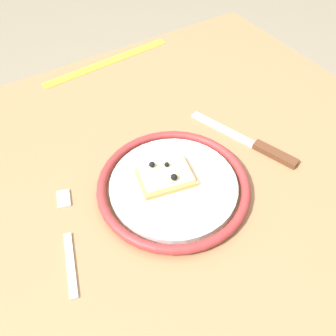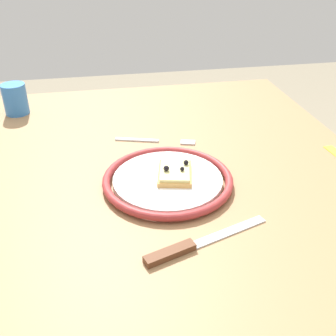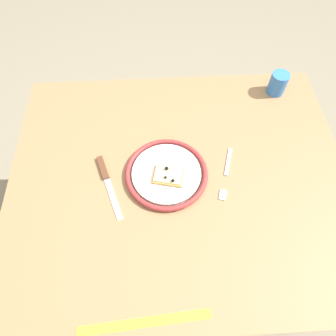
{
  "view_description": "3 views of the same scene",
  "coord_description": "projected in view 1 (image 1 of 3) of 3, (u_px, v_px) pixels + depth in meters",
  "views": [
    {
      "loc": [
        -0.18,
        -0.34,
        1.25
      ],
      "look_at": [
        0.05,
        0.02,
        0.76
      ],
      "focal_mm": 38.91,
      "sensor_mm": 36.0,
      "label": 1
    },
    {
      "loc": [
        0.73,
        -0.14,
        1.19
      ],
      "look_at": [
        0.03,
        -0.0,
        0.76
      ],
      "focal_mm": 42.81,
      "sensor_mm": 36.0,
      "label": 2
    },
    {
      "loc": [
        0.06,
        0.47,
        1.57
      ],
      "look_at": [
        0.04,
        -0.02,
        0.75
      ],
      "focal_mm": 31.28,
      "sensor_mm": 36.0,
      "label": 3
    }
  ],
  "objects": [
    {
      "name": "ground_plane",
      "position": [
        159.0,
        330.0,
        1.19
      ],
      "size": [
        6.0,
        6.0,
        0.0
      ],
      "primitive_type": "plane",
      "color": "gray"
    },
    {
      "name": "dining_table",
      "position": [
        152.0,
        220.0,
        0.69
      ],
      "size": [
        1.12,
        0.93,
        0.73
      ],
      "color": "#936D47",
      "rests_on": "ground_plane"
    },
    {
      "name": "pizza_slice_near",
      "position": [
        166.0,
        176.0,
        0.64
      ],
      "size": [
        0.11,
        0.09,
        0.03
      ],
      "color": "tan",
      "rests_on": "plate"
    },
    {
      "name": "plate",
      "position": [
        174.0,
        186.0,
        0.64
      ],
      "size": [
        0.27,
        0.27,
        0.02
      ],
      "color": "white",
      "rests_on": "dining_table"
    },
    {
      "name": "knife",
      "position": [
        260.0,
        147.0,
        0.71
      ],
      "size": [
        0.1,
        0.23,
        0.01
      ],
      "color": "silver",
      "rests_on": "dining_table"
    },
    {
      "name": "fork",
      "position": [
        68.0,
        238.0,
        0.58
      ],
      "size": [
        0.07,
        0.2,
        0.0
      ],
      "color": "silver",
      "rests_on": "dining_table"
    },
    {
      "name": "measuring_tape",
      "position": [
        107.0,
        62.0,
        0.91
      ],
      "size": [
        0.34,
        0.05,
        0.0
      ],
      "primitive_type": "cube",
      "rotation": [
        0.0,
        0.0,
        0.07
      ],
      "color": "yellow",
      "rests_on": "dining_table"
    }
  ]
}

